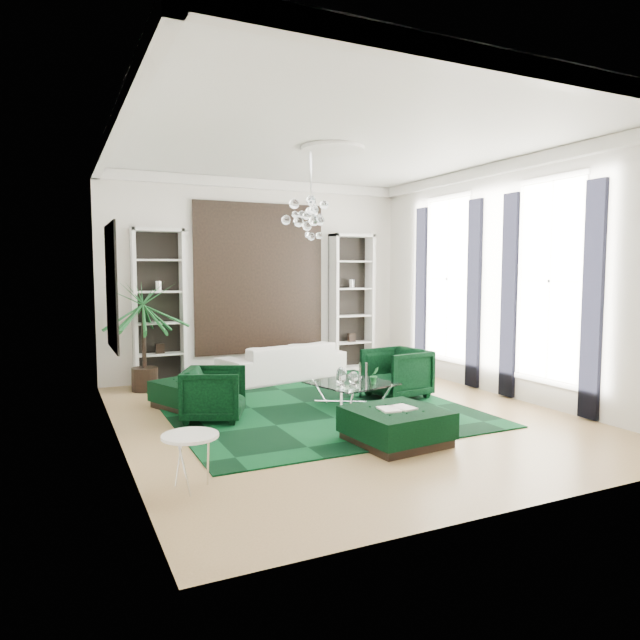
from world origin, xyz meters
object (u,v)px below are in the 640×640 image
sofa (283,362)px  palm (143,321)px  side_table (191,463)px  armchair_right (396,373)px  coffee_table (351,394)px  ottoman_front (396,426)px  ottoman_side (190,394)px  armchair_left (214,394)px

sofa → palm: palm is taller
sofa → side_table: 5.42m
armchair_right → coffee_table: (-0.94, -0.20, -0.22)m
armchair_right → ottoman_front: 2.47m
coffee_table → side_table: bearing=-142.6°
ottoman_front → side_table: side_table is taller
armchair_right → ottoman_side: bearing=-111.6°
palm → ottoman_front: bearing=-62.6°
coffee_table → palm: size_ratio=0.45×
sofa → palm: 2.64m
armchair_left → ottoman_front: 2.58m
ottoman_side → ottoman_front: ottoman_front is taller
armchair_right → side_table: armchair_right is taller
side_table → palm: 4.85m
armchair_left → armchair_right: (3.02, 0.11, 0.04)m
armchair_right → side_table: (-3.87, -2.45, -0.15)m
armchair_right → palm: (-3.60, 2.30, 0.80)m
armchair_left → ottoman_side: armchair_left is taller
ottoman_front → palm: size_ratio=0.43×
side_table → palm: size_ratio=0.22×
coffee_table → palm: (-2.66, 2.51, 1.02)m
armchair_left → ottoman_front: (1.69, -1.95, -0.16)m
coffee_table → sofa: bearing=93.8°
armchair_right → ottoman_front: size_ratio=0.85×
sofa → armchair_right: (1.10, -2.21, 0.06)m
sofa → armchair_left: size_ratio=2.94×
ottoman_side → side_table: side_table is taller
palm → sofa: bearing=-2.1°
coffee_table → side_table: side_table is taller
sofa → ottoman_side: 2.49m
armchair_left → coffee_table: (2.09, -0.09, -0.18)m
ottoman_front → ottoman_side: bearing=122.3°
armchair_left → side_table: armchair_left is taller
armchair_right → palm: palm is taller
armchair_right → coffee_table: 0.98m
sofa → ottoman_front: (-0.24, -4.27, -0.14)m
ottoman_front → side_table: (-2.53, -0.38, 0.05)m
sofa → ottoman_side: bearing=22.3°
ottoman_side → side_table: (-0.72, -3.26, 0.06)m
armchair_right → ottoman_front: armchair_right is taller
armchair_left → coffee_table: bearing=-67.9°
sofa → ottoman_front: 4.28m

